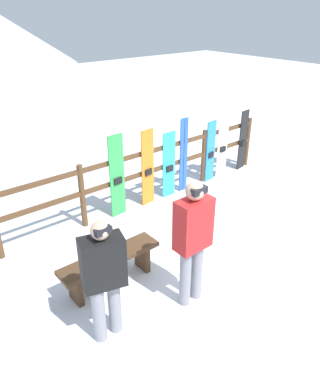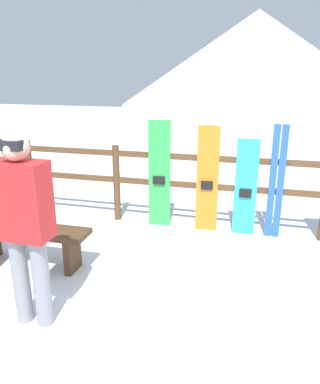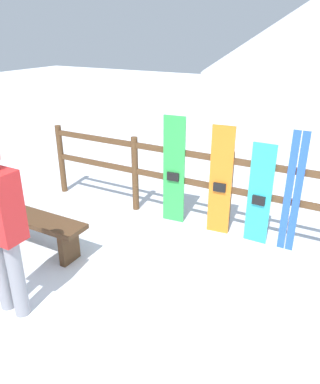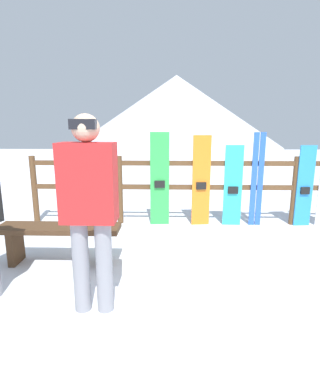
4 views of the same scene
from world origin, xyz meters
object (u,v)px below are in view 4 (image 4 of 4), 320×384
(snowboard_cyan, at_px, (233,186))
(ski_pair_blue, at_px, (257,180))
(snowboard_blue, at_px, (305,187))
(bench, at_px, (59,235))
(person_red, at_px, (89,202))
(snowboard_orange, at_px, (201,181))
(snowboard_green, at_px, (160,180))

(snowboard_cyan, bearing_deg, ski_pair_blue, 0.52)
(snowboard_cyan, bearing_deg, snowboard_blue, -0.00)
(snowboard_blue, bearing_deg, bench, -156.51)
(bench, height_order, snowboard_cyan, snowboard_cyan)
(person_red, relative_size, snowboard_orange, 1.15)
(person_red, distance_m, ski_pair_blue, 3.30)
(bench, xyz_separation_m, ski_pair_blue, (2.79, 1.56, 0.42))
(ski_pair_blue, xyz_separation_m, snowboard_blue, (0.79, -0.00, -0.11))
(snowboard_cyan, distance_m, snowboard_blue, 1.19)
(snowboard_blue, bearing_deg, snowboard_cyan, 180.00)
(snowboard_orange, xyz_separation_m, snowboard_blue, (1.72, -0.00, -0.08))
(snowboard_orange, height_order, snowboard_cyan, snowboard_orange)
(bench, distance_m, ski_pair_blue, 3.23)
(bench, relative_size, snowboard_blue, 1.08)
(person_red, relative_size, snowboard_blue, 1.29)
(person_red, height_order, snowboard_green, person_red)
(snowboard_orange, xyz_separation_m, ski_pair_blue, (0.93, 0.00, 0.03))
(person_red, xyz_separation_m, snowboard_blue, (2.94, 2.49, -0.34))
(snowboard_cyan, bearing_deg, snowboard_orange, 179.98)
(snowboard_green, distance_m, snowboard_cyan, 1.23)
(bench, height_order, snowboard_orange, snowboard_orange)
(snowboard_orange, relative_size, ski_pair_blue, 0.97)
(snowboard_green, xyz_separation_m, ski_pair_blue, (1.62, 0.00, 0.00))
(bench, height_order, person_red, person_red)
(snowboard_blue, bearing_deg, snowboard_green, 180.00)
(person_red, xyz_separation_m, snowboard_cyan, (1.75, 2.49, -0.34))
(person_red, bearing_deg, bench, 124.61)
(snowboard_green, xyz_separation_m, snowboard_orange, (0.69, -0.00, -0.02))
(bench, xyz_separation_m, snowboard_cyan, (2.40, 1.56, 0.31))
(ski_pair_blue, distance_m, snowboard_blue, 0.80)
(snowboard_green, bearing_deg, snowboard_cyan, -0.01)
(snowboard_green, distance_m, ski_pair_blue, 1.62)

